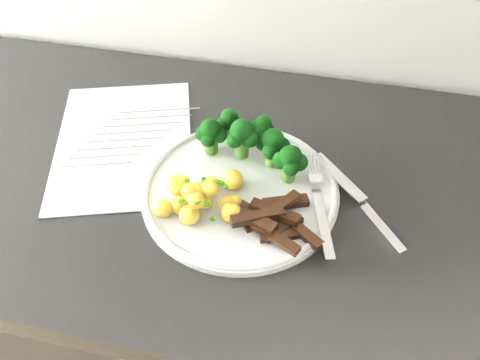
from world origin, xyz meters
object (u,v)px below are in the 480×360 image
object	(u,v)px
recipe_paper	(124,141)
broccoli	(253,140)
potatoes	(203,195)
fork	(320,206)
plate	(240,190)
knife	(367,211)
beef_strips	(273,219)
counter	(270,327)

from	to	relation	value
recipe_paper	broccoli	distance (m)	0.23
potatoes	fork	size ratio (longest dim) A/B	0.61
plate	fork	bearing A→B (deg)	-7.12
recipe_paper	plate	xyz separation A→B (m)	(0.22, -0.07, 0.01)
potatoes	knife	bearing A→B (deg)	8.80
recipe_paper	fork	world-z (taller)	fork
plate	beef_strips	xyz separation A→B (m)	(0.06, -0.06, 0.01)
fork	beef_strips	bearing A→B (deg)	-146.36
broccoli	fork	xyz separation A→B (m)	(0.12, -0.08, -0.03)
knife	plate	bearing A→B (deg)	179.53
counter	broccoli	bearing A→B (deg)	145.69
plate	potatoes	world-z (taller)	potatoes
beef_strips	fork	size ratio (longest dim) A/B	0.69
plate	fork	world-z (taller)	fork
counter	recipe_paper	size ratio (longest dim) A/B	6.54
recipe_paper	potatoes	xyz separation A→B (m)	(0.17, -0.11, 0.02)
recipe_paper	broccoli	world-z (taller)	broccoli
counter	recipe_paper	world-z (taller)	recipe_paper
beef_strips	fork	bearing A→B (deg)	33.64
potatoes	counter	bearing A→B (deg)	30.68
plate	knife	distance (m)	0.19
potatoes	beef_strips	distance (m)	0.11
potatoes	beef_strips	xyz separation A→B (m)	(0.11, -0.02, -0.00)
fork	knife	bearing A→B (deg)	11.22
counter	fork	xyz separation A→B (m)	(0.06, -0.04, 0.48)
counter	fork	distance (m)	0.48
beef_strips	knife	xyz separation A→B (m)	(0.13, 0.06, -0.01)
plate	potatoes	distance (m)	0.06
recipe_paper	knife	size ratio (longest dim) A/B	2.16
broccoli	knife	xyz separation A→B (m)	(0.19, -0.07, -0.04)
plate	potatoes	bearing A→B (deg)	-140.89
recipe_paper	plate	world-z (taller)	plate
counter	potatoes	distance (m)	0.50
broccoli	knife	bearing A→B (deg)	-20.33
recipe_paper	fork	xyz separation A→B (m)	(0.34, -0.09, 0.02)
knife	broccoli	bearing A→B (deg)	159.67
fork	plate	bearing A→B (deg)	172.88
potatoes	knife	size ratio (longest dim) A/B	0.73
beef_strips	fork	xyz separation A→B (m)	(0.06, 0.04, -0.00)
broccoli	potatoes	world-z (taller)	broccoli
broccoli	beef_strips	distance (m)	0.14
plate	broccoli	size ratio (longest dim) A/B	1.64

